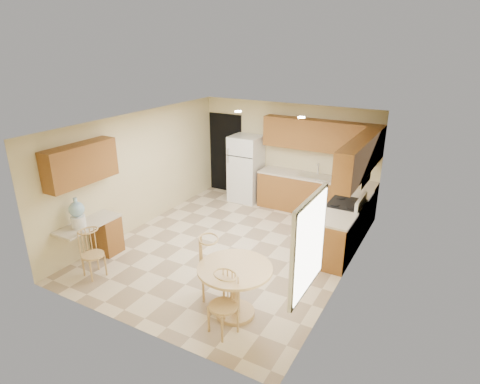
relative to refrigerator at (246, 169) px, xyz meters
The scene contains 30 objects.
floor 2.71m from the refrigerator, 68.40° to the right, with size 5.50×5.50×0.00m, color beige.
ceiling 3.07m from the refrigerator, 68.40° to the right, with size 4.50×5.50×0.02m, color white.
wall_back 1.09m from the refrigerator, 20.23° to the left, with size 4.50×0.02×2.50m, color beige.
wall_front 5.25m from the refrigerator, 79.55° to the right, with size 4.50×0.02×2.50m, color beige.
wall_left 2.76m from the refrigerator, 118.44° to the right, with size 0.02×5.50×2.50m, color beige.
wall_right 4.02m from the refrigerator, 36.87° to the right, with size 0.02×5.50×2.50m, color beige.
doorway 0.89m from the refrigerator, 157.27° to the left, with size 0.90×0.02×2.10m, color black.
base_cab_back 1.87m from the refrigerator, ahead, with size 2.75×0.60×0.87m, color #935B25.
counter_back 1.83m from the refrigerator, ahead, with size 2.75×0.63×0.04m, color beige.
base_cab_right_a 2.98m from the refrigerator, 10.64° to the right, with size 0.60×0.59×0.87m, color #935B25.
counter_right_a 2.95m from the refrigerator, 10.64° to the right, with size 0.63×0.59×0.04m, color beige.
base_cab_right_b 3.55m from the refrigerator, 34.59° to the right, with size 0.60×0.80×0.87m, color #935B25.
counter_right_b 3.52m from the refrigerator, 34.59° to the right, with size 0.63×0.80×0.04m, color beige.
upper_cab_back 2.10m from the refrigerator, ahead, with size 2.75×0.33×0.70m, color #935B25.
upper_cab_right 3.41m from the refrigerator, 21.41° to the right, with size 0.33×2.42×0.70m, color #935B25.
upper_cab_left 4.28m from the refrigerator, 105.84° to the right, with size 0.33×1.40×0.70m, color #935B25.
sink 1.80m from the refrigerator, ahead, with size 0.78×0.44×0.01m, color silver.
range_hood 3.25m from the refrigerator, 22.46° to the right, with size 0.50×0.76×0.14m, color silver.
desk_pedestal 3.89m from the refrigerator, 105.76° to the right, with size 0.48×0.42×0.72m, color #935B25.
desk_top 4.23m from the refrigerator, 104.36° to the right, with size 0.50×1.20×0.04m, color beige.
window 5.35m from the refrigerator, 53.21° to the right, with size 0.06×1.12×1.30m.
can_light_a 2.09m from the refrigerator, 69.44° to the right, with size 0.14×0.14×0.02m, color white.
can_light_b 2.75m from the refrigerator, 32.96° to the right, with size 0.14×0.14×0.02m, color white.
refrigerator is the anchor object (origin of this frame).
stove 3.14m from the refrigerator, 22.99° to the right, with size 0.65×0.76×1.09m.
dining_table 4.67m from the refrigerator, 63.62° to the right, with size 1.10×1.10×0.81m.
chair_table_a 4.31m from the refrigerator, 69.29° to the right, with size 0.45×0.57×1.02m.
chair_table_b 5.15m from the refrigerator, 65.64° to the right, with size 0.41×0.44×0.92m.
chair_desk 4.58m from the refrigerator, 97.54° to the right, with size 0.38×0.49×0.86m.
water_crock 4.42m from the refrigerator, 103.75° to the right, with size 0.27×0.27×0.55m.
Camera 1 is at (3.62, -6.12, 3.88)m, focal length 30.00 mm.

